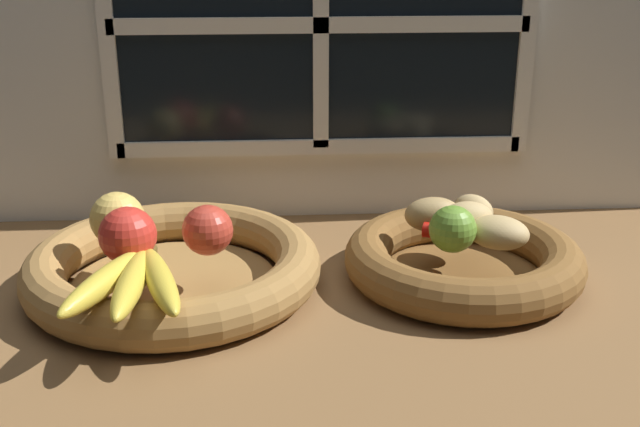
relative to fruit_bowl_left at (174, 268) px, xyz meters
The scene contains 14 objects.
ground_plane 21.61cm from the fruit_bowl_left, ahead, with size 140.00×90.00×3.00cm, color brown.
back_wall 42.74cm from the fruit_bowl_left, 52.55° to the left, with size 140.00×4.60×55.00cm.
fruit_bowl_left is the anchor object (origin of this frame).
fruit_bowl_right 38.67cm from the fruit_bowl_left, ahead, with size 32.09×32.09×5.99cm.
apple_red_front 9.54cm from the fruit_bowl_left, 132.47° to the right, with size 7.12×7.12×7.12cm, color red.
apple_golden_left 9.66cm from the fruit_bowl_left, behind, with size 7.05×7.05×7.05cm, color #DBB756.
apple_red_right 8.66cm from the fruit_bowl_left, 31.04° to the right, with size 6.45×6.45×6.45cm, color #B73828.
banana_bunch_front 14.47cm from the fruit_bowl_left, 101.46° to the right, with size 14.84×19.71×3.04cm.
potato_small 42.54cm from the fruit_bowl_left, ahead, with size 7.98×5.95×4.26cm, color tan.
potato_large 39.10cm from the fruit_bowl_left, ahead, with size 7.54×4.80×5.14cm, color tan.
potato_back 41.41cm from the fruit_bowl_left, ahead, with size 6.15×4.50×4.41cm, color tan.
potato_oblong 35.43cm from the fruit_bowl_left, ahead, with size 7.75×4.64×4.80cm, color #A38451.
lime_near 36.70cm from the fruit_bowl_left, ahead, with size 6.06×6.06×6.06cm, color olive.
chili_pepper 39.35cm from the fruit_bowl_left, ahead, with size 2.22×2.22×13.08cm, color red.
Camera 1 is at (-7.67, -92.04, 45.19)cm, focal length 43.62 mm.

